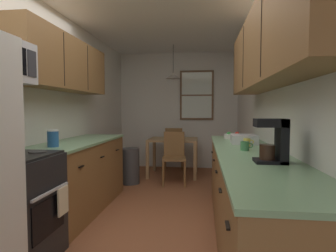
{
  "coord_description": "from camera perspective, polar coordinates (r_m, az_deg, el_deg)",
  "views": [
    {
      "loc": [
        0.56,
        -2.54,
        1.28
      ],
      "look_at": [
        0.1,
        1.11,
        1.07
      ],
      "focal_mm": 29.56,
      "sensor_mm": 36.0,
      "label": 1
    }
  ],
  "objects": [
    {
      "name": "fruit_bowl",
      "position": [
        3.85,
        13.25,
        -2.0
      ],
      "size": [
        0.25,
        0.25,
        0.09
      ],
      "color": "silver",
      "rests_on": "counter_right"
    },
    {
      "name": "storage_canister",
      "position": [
        3.14,
        -22.63,
        -2.34
      ],
      "size": [
        0.12,
        0.12,
        0.18
      ],
      "color": "#265999",
      "rests_on": "counter_left"
    },
    {
      "name": "stove_range",
      "position": [
        2.7,
        -29.39,
        -14.65
      ],
      "size": [
        0.66,
        0.65,
        1.1
      ],
      "color": "black",
      "rests_on": "ground"
    },
    {
      "name": "wall_back",
      "position": [
        6.22,
        2.1,
        3.19
      ],
      "size": [
        4.4,
        0.1,
        2.55
      ],
      "primitive_type": "cube",
      "color": "silver",
      "rests_on": "ground"
    },
    {
      "name": "upper_cabinets_right",
      "position": [
        2.71,
        20.17,
        15.16
      ],
      "size": [
        0.33,
        2.79,
        0.7
      ],
      "color": "brown"
    },
    {
      "name": "wall_right",
      "position": [
        3.63,
        19.85,
        2.94
      ],
      "size": [
        0.1,
        9.0,
        2.55
      ],
      "primitive_type": "cube",
      "color": "silver",
      "rests_on": "ground"
    },
    {
      "name": "counter_left",
      "position": [
        3.75,
        -17.84,
        -9.73
      ],
      "size": [
        0.64,
        1.84,
        0.9
      ],
      "color": "brown",
      "rests_on": "ground"
    },
    {
      "name": "dish_rack",
      "position": [
        3.31,
        15.33,
        -2.62
      ],
      "size": [
        0.28,
        0.34,
        0.1
      ],
      "primitive_type": "cube",
      "color": "silver",
      "rests_on": "counter_right"
    },
    {
      "name": "dining_table",
      "position": [
        5.44,
        1.06,
        -3.83
      ],
      "size": [
        0.94,
        0.78,
        0.72
      ],
      "color": "#A87F51",
      "rests_on": "ground"
    },
    {
      "name": "mug_spare",
      "position": [
        2.74,
        15.58,
        -3.97
      ],
      "size": [
        0.12,
        0.08,
        0.09
      ],
      "color": "#3F7F4C",
      "rests_on": "counter_right"
    },
    {
      "name": "pendant_light",
      "position": [
        5.44,
        1.07,
        10.33
      ],
      "size": [
        0.29,
        0.29,
        0.65
      ],
      "color": "black"
    },
    {
      "name": "mug_by_coffeemaker",
      "position": [
        3.05,
        15.99,
        -3.26
      ],
      "size": [
        0.11,
        0.07,
        0.09
      ],
      "color": "#E5CC4C",
      "rests_on": "counter_right"
    },
    {
      "name": "dining_chair_far",
      "position": [
        6.05,
        1.25,
        -4.16
      ],
      "size": [
        0.42,
        0.42,
        0.9
      ],
      "color": "brown",
      "rests_on": "ground"
    },
    {
      "name": "wall_left",
      "position": [
        4.03,
        -21.1,
        2.93
      ],
      "size": [
        0.1,
        9.0,
        2.55
      ],
      "primitive_type": "cube",
      "color": "silver",
      "rests_on": "ground"
    },
    {
      "name": "dining_chair_near",
      "position": [
        4.86,
        1.27,
        -6.0
      ],
      "size": [
        0.44,
        0.44,
        0.9
      ],
      "color": "brown",
      "rests_on": "ground"
    },
    {
      "name": "ceiling_slab",
      "position": [
        3.82,
        -1.77,
        23.28
      ],
      "size": [
        4.4,
        9.0,
        0.08
      ],
      "primitive_type": "cube",
      "color": "white"
    },
    {
      "name": "ground_plane",
      "position": [
        3.81,
        -1.7,
        -16.41
      ],
      "size": [
        12.0,
        12.0,
        0.0
      ],
      "primitive_type": "plane",
      "color": "brown"
    },
    {
      "name": "upper_cabinets_left",
      "position": [
        3.71,
        -20.56,
        11.84
      ],
      "size": [
        0.33,
        1.92,
        0.64
      ],
      "color": "brown"
    },
    {
      "name": "counter_right",
      "position": [
        2.8,
        16.46,
        -14.19
      ],
      "size": [
        0.64,
        3.11,
        0.9
      ],
      "color": "brown",
      "rests_on": "ground"
    },
    {
      "name": "trash_bin",
      "position": [
        4.93,
        -7.77,
        -8.15
      ],
      "size": [
        0.32,
        0.32,
        0.62
      ],
      "primitive_type": "cylinder",
      "color": "#3F3F42",
      "rests_on": "ground"
    },
    {
      "name": "dish_towel",
      "position": [
        2.64,
        -20.84,
        -14.2
      ],
      "size": [
        0.02,
        0.16,
        0.24
      ],
      "primitive_type": "cube",
      "color": "beige"
    },
    {
      "name": "coffee_maker",
      "position": [
        2.15,
        21.13,
        -2.69
      ],
      "size": [
        0.22,
        0.18,
        0.32
      ],
      "color": "black",
      "rests_on": "counter_right"
    },
    {
      "name": "back_window",
      "position": [
        6.13,
        5.93,
        6.32
      ],
      "size": [
        0.73,
        0.05,
        1.08
      ],
      "color": "brown"
    },
    {
      "name": "table_serving_bowl",
      "position": [
        5.39,
        2.21,
        -2.36
      ],
      "size": [
        0.18,
        0.18,
        0.06
      ],
      "primitive_type": "cylinder",
      "color": "silver",
      "rests_on": "dining_table"
    }
  ]
}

